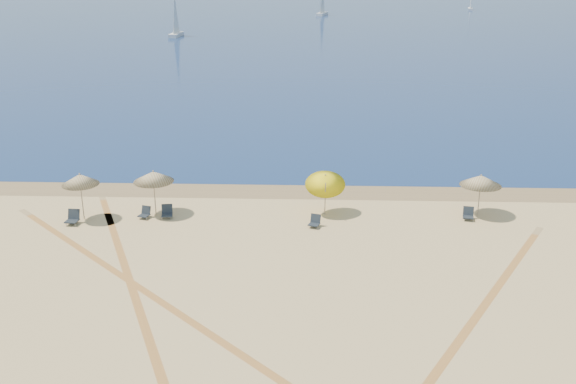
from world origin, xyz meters
name	(u,v)px	position (x,y,z in m)	size (l,w,h in m)	color
wet_sand	(291,191)	(0.00, 24.00, 0.00)	(500.00, 500.00, 0.00)	olive
umbrella_1	(80,179)	(-10.64, 19.02, 2.19)	(1.90, 1.92, 2.53)	gray
umbrella_2	(153,177)	(-7.05, 19.91, 2.10)	(2.11, 2.13, 2.44)	gray
umbrella_3	(325,180)	(1.95, 20.23, 1.89)	(2.12, 2.16, 2.60)	gray
umbrella_4	(481,180)	(10.09, 20.46, 1.92)	(2.18, 2.18, 2.26)	gray
chair_2	(73,218)	(-10.99, 18.36, 0.32)	(0.67, 0.76, 0.74)	black
chair_3	(145,213)	(-7.49, 19.34, 0.27)	(0.66, 0.72, 0.61)	black
chair_4	(167,212)	(-6.34, 19.43, 0.30)	(0.66, 0.74, 0.68)	black
chair_5	(315,222)	(1.42, 18.42, 0.28)	(0.69, 0.75, 0.63)	black
chair_6	(468,214)	(9.43, 19.75, 0.29)	(0.65, 0.73, 0.65)	black
sailboat_0	(176,22)	(-22.41, 104.70, 2.48)	(1.73, 5.58, 8.21)	white
sailboat_1	(322,4)	(3.12, 150.54, 2.57)	(2.92, 5.89, 8.50)	white
sailboat_2	(471,2)	(41.49, 168.90, 2.06)	(2.11, 4.72, 6.81)	white
tire_tracks	(240,325)	(-1.37, 8.51, 0.00)	(49.56, 43.52, 0.00)	tan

